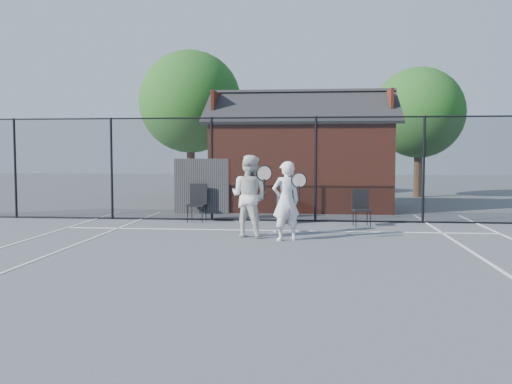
# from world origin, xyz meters

# --- Properties ---
(ground) EXTENTS (80.00, 80.00, 0.00)m
(ground) POSITION_xyz_m (0.00, 0.00, 0.00)
(ground) COLOR #4D5458
(ground) RESTS_ON ground
(court_lines) EXTENTS (11.02, 18.00, 0.01)m
(court_lines) POSITION_xyz_m (0.00, -1.32, 0.01)
(court_lines) COLOR silver
(court_lines) RESTS_ON ground
(fence) EXTENTS (22.04, 3.00, 3.00)m
(fence) POSITION_xyz_m (-0.30, 5.00, 1.45)
(fence) COLOR black
(fence) RESTS_ON ground
(clubhouse) EXTENTS (6.50, 4.36, 4.19)m
(clubhouse) POSITION_xyz_m (0.50, 9.00, 1.61)
(clubhouse) COLOR maroon
(clubhouse) RESTS_ON ground
(tree_left) EXTENTS (4.48, 4.48, 6.44)m
(tree_left) POSITION_xyz_m (-4.50, 13.50, 4.19)
(tree_left) COLOR #301F13
(tree_left) RESTS_ON ground
(tree_right) EXTENTS (3.97, 3.97, 5.70)m
(tree_right) POSITION_xyz_m (5.50, 14.50, 3.71)
(tree_right) COLOR #301F13
(tree_right) RESTS_ON ground
(player_front) EXTENTS (0.86, 0.70, 1.78)m
(player_front) POSITION_xyz_m (0.35, 1.46, 0.89)
(player_front) COLOR white
(player_front) RESTS_ON ground
(player_back) EXTENTS (1.14, 1.03, 1.92)m
(player_back) POSITION_xyz_m (-0.54, 1.93, 0.96)
(player_back) COLOR silver
(player_back) RESTS_ON ground
(chair_left) EXTENTS (0.54, 0.56, 1.06)m
(chair_left) POSITION_xyz_m (-2.36, 4.60, 0.53)
(chair_left) COLOR black
(chair_left) RESTS_ON ground
(chair_right) EXTENTS (0.52, 0.54, 0.96)m
(chair_right) POSITION_xyz_m (2.24, 4.10, 0.48)
(chair_right) COLOR black
(chair_right) RESTS_ON ground
(waste_bin) EXTENTS (0.63, 0.63, 0.78)m
(waste_bin) POSITION_xyz_m (0.19, 4.60, 0.39)
(waste_bin) COLOR #262626
(waste_bin) RESTS_ON ground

